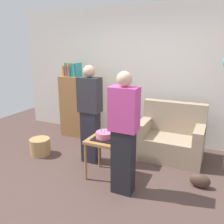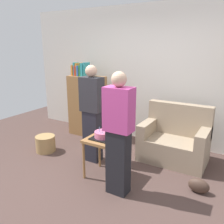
# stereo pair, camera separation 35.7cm
# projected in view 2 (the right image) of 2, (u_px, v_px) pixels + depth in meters

# --- Properties ---
(ground_plane) EXTENTS (8.00, 8.00, 0.00)m
(ground_plane) POSITION_uv_depth(u_px,v_px,m) (98.00, 186.00, 3.35)
(ground_plane) COLOR #4C3833
(wall_back) EXTENTS (6.00, 0.10, 2.70)m
(wall_back) POSITION_uv_depth(u_px,v_px,m) (155.00, 75.00, 4.68)
(wall_back) COLOR silver
(wall_back) RESTS_ON ground_plane
(couch) EXTENTS (1.10, 0.70, 0.96)m
(couch) POSITION_uv_depth(u_px,v_px,m) (175.00, 141.00, 4.05)
(couch) COLOR gray
(couch) RESTS_ON ground_plane
(bookshelf) EXTENTS (0.80, 0.36, 1.58)m
(bookshelf) POSITION_uv_depth(u_px,v_px,m) (87.00, 105.00, 5.14)
(bookshelf) COLOR olive
(bookshelf) RESTS_ON ground_plane
(side_table) EXTENTS (0.48, 0.48, 0.61)m
(side_table) POSITION_uv_depth(u_px,v_px,m) (103.00, 144.00, 3.49)
(side_table) COLOR olive
(side_table) RESTS_ON ground_plane
(birthday_cake) EXTENTS (0.32, 0.32, 0.17)m
(birthday_cake) POSITION_uv_depth(u_px,v_px,m) (103.00, 135.00, 3.45)
(birthday_cake) COLOR black
(birthday_cake) RESTS_ON side_table
(person_blowing_candles) EXTENTS (0.36, 0.22, 1.63)m
(person_blowing_candles) POSITION_uv_depth(u_px,v_px,m) (92.00, 114.00, 3.90)
(person_blowing_candles) COLOR #23232D
(person_blowing_candles) RESTS_ON ground_plane
(person_holding_cake) EXTENTS (0.36, 0.22, 1.63)m
(person_holding_cake) POSITION_uv_depth(u_px,v_px,m) (119.00, 134.00, 3.00)
(person_holding_cake) COLOR black
(person_holding_cake) RESTS_ON ground_plane
(wicker_basket) EXTENTS (0.36, 0.36, 0.30)m
(wicker_basket) POSITION_uv_depth(u_px,v_px,m) (46.00, 144.00, 4.42)
(wicker_basket) COLOR #A88451
(wicker_basket) RESTS_ON ground_plane
(handbag) EXTENTS (0.28, 0.14, 0.20)m
(handbag) POSITION_uv_depth(u_px,v_px,m) (199.00, 186.00, 3.18)
(handbag) COLOR #473328
(handbag) RESTS_ON ground_plane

